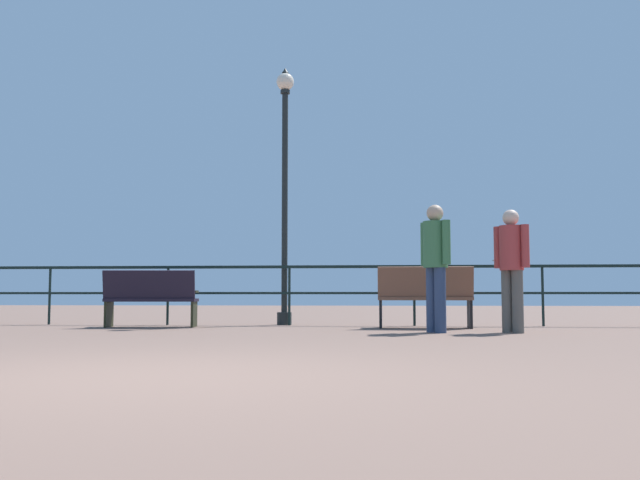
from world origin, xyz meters
The scene contains 8 objects.
ground_plane centered at (0.00, 0.00, 0.00)m, with size 60.00×60.00×0.00m, color #795D50.
pier_railing centered at (0.00, 7.76, 0.77)m, with size 25.93×0.05×1.04m.
bench_near_left centered at (-2.17, 6.83, 0.50)m, with size 1.52×0.78×0.93m.
bench_near_right centered at (2.28, 6.83, 0.53)m, with size 1.50×0.72×0.97m.
lamppost_center centered at (-0.11, 7.97, 2.69)m, with size 0.32×0.32×4.64m.
person_by_bench centered at (2.34, 5.55, 1.03)m, with size 0.39×0.49×1.80m.
person_at_railing centered at (3.40, 5.57, 0.99)m, with size 0.43×0.42×1.72m.
seagull_on_rail centered at (3.63, 7.77, 1.11)m, with size 0.31×0.26×0.17m.
Camera 1 is at (1.51, -4.45, 0.53)m, focal length 39.61 mm.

